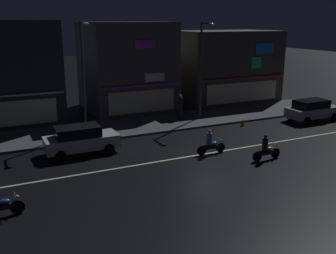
{
  "coord_description": "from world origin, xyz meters",
  "views": [
    {
      "loc": [
        -11.59,
        -18.92,
        7.69
      ],
      "look_at": [
        -1.75,
        1.63,
        1.46
      ],
      "focal_mm": 41.84,
      "sensor_mm": 36.0,
      "label": 1
    }
  ],
  "objects": [
    {
      "name": "storefront_left_block",
      "position": [
        0.0,
        13.75,
        3.78
      ],
      "size": [
        7.11,
        7.32,
        7.57
      ],
      "color": "#56514C",
      "rests_on": "ground"
    },
    {
      "name": "pedestrian_on_sidewalk",
      "position": [
        2.29,
        7.82,
        1.04
      ],
      "size": [
        0.38,
        0.38,
        1.95
      ],
      "rotation": [
        0.0,
        0.0,
        3.46
      ],
      "color": "#232328",
      "rests_on": "sidewalk_far"
    },
    {
      "name": "traffic_cone",
      "position": [
        5.8,
        4.34,
        0.28
      ],
      "size": [
        0.36,
        0.36,
        0.55
      ],
      "primitive_type": "cone",
      "color": "orange",
      "rests_on": "ground"
    },
    {
      "name": "streetlamp_east",
      "position": [
        3.87,
        7.27,
        4.51
      ],
      "size": [
        0.44,
        1.64,
        7.44
      ],
      "color": "#47494C",
      "rests_on": "sidewalk_far"
    },
    {
      "name": "lane_divider_stripe",
      "position": [
        0.0,
        0.0,
        0.01
      ],
      "size": [
        31.51,
        0.16,
        0.01
      ],
      "primitive_type": "cube",
      "color": "beige",
      "rests_on": "ground"
    },
    {
      "name": "parked_car_near_kerb",
      "position": [
        11.72,
        3.35,
        0.87
      ],
      "size": [
        4.3,
        1.98,
        1.67
      ],
      "color": "silver",
      "rests_on": "ground"
    },
    {
      "name": "motorcycle_lead",
      "position": [
        2.51,
        -2.35,
        0.63
      ],
      "size": [
        1.9,
        0.6,
        1.52
      ],
      "rotation": [
        0.0,
        0.0,
        3.07
      ],
      "color": "black",
      "rests_on": "ground"
    },
    {
      "name": "sidewalk_far",
      "position": [
        0.0,
        7.65,
        0.07
      ],
      "size": [
        33.17,
        5.04,
        0.14
      ],
      "primitive_type": "cube",
      "color": "#424447",
      "rests_on": "ground"
    },
    {
      "name": "motorcycle_opposite_lane",
      "position": [
        0.21,
        -0.12,
        0.63
      ],
      "size": [
        1.9,
        0.6,
        1.52
      ],
      "rotation": [
        0.0,
        0.0,
        3.0
      ],
      "color": "black",
      "rests_on": "ground"
    },
    {
      "name": "parked_car_trailing",
      "position": [
        -6.7,
        3.36,
        0.87
      ],
      "size": [
        4.3,
        1.98,
        1.67
      ],
      "rotation": [
        0.0,
        0.0,
        3.14
      ],
      "color": "silver",
      "rests_on": "ground"
    },
    {
      "name": "storefront_center_block",
      "position": [
        -9.95,
        13.83,
        3.85
      ],
      "size": [
        7.82,
        7.47,
        7.71
      ],
      "color": "#2D333D",
      "rests_on": "ground"
    },
    {
      "name": "streetlamp_mid",
      "position": [
        -5.31,
        7.39,
        4.54
      ],
      "size": [
        0.44,
        1.64,
        7.51
      ],
      "color": "#47494C",
      "rests_on": "sidewalk_far"
    },
    {
      "name": "storefront_right_block",
      "position": [
        9.95,
        13.23,
        3.37
      ],
      "size": [
        9.57,
        6.28,
        6.74
      ],
      "color": "#4C443A",
      "rests_on": "ground"
    },
    {
      "name": "ground_plane",
      "position": [
        0.0,
        0.0,
        0.0
      ],
      "size": [
        140.0,
        140.0,
        0.0
      ],
      "primitive_type": "plane",
      "color": "black"
    }
  ]
}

